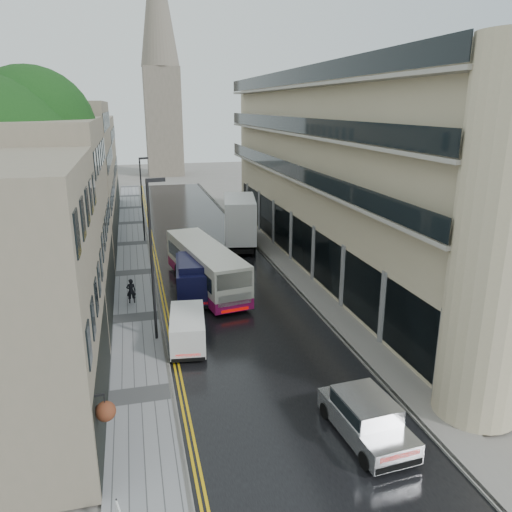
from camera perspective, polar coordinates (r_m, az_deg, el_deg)
name	(u,v)px	position (r m, az deg, el deg)	size (l,w,h in m)	color
road	(214,268)	(37.98, -4.86, -1.33)	(9.00, 85.00, 0.02)	black
left_sidewalk	(135,273)	(37.55, -13.71, -1.91)	(2.70, 85.00, 0.12)	gray
right_sidewalk	(282,262)	(39.13, 2.96, -0.67)	(1.80, 85.00, 0.12)	slate
old_shop_row	(77,189)	(38.79, -19.73, 7.24)	(4.50, 56.00, 12.00)	gray
modern_block	(353,173)	(38.00, 10.97, 9.25)	(8.00, 40.00, 14.00)	#C7B894
church_spire	(160,54)	(90.74, -10.94, 21.73)	(6.40, 6.40, 40.00)	slate
tree_far	(43,181)	(42.05, -23.17, 7.87)	(9.24, 9.24, 12.46)	black
cream_bus	(204,283)	(30.46, -6.01, -3.11)	(2.42, 10.65, 2.90)	silver
white_lorry	(226,227)	(41.29, -3.42, 3.37)	(2.52, 8.39, 4.41)	silver
silver_hatchback	(367,448)	(18.25, 12.56, -20.63)	(1.89, 4.32, 1.62)	silver
white_van	(171,343)	(24.54, -9.65, -9.79)	(1.69, 3.95, 1.79)	silver
navy_van	(178,288)	(30.22, -8.88, -3.58)	(2.12, 5.31, 2.71)	black
pedestrian	(131,291)	(31.63, -14.08, -3.89)	(0.57, 0.37, 1.55)	black
lamp_post_near	(152,263)	(25.48, -11.81, -0.74)	(0.94, 0.21, 8.31)	black
lamp_post_far	(142,200)	(45.36, -12.89, 6.23)	(0.83, 0.18, 7.36)	black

